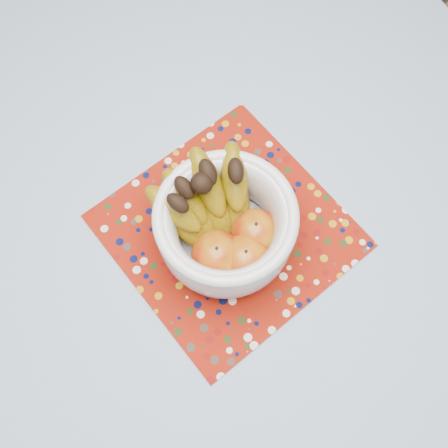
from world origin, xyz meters
name	(u,v)px	position (x,y,z in m)	size (l,w,h in m)	color
table	(189,216)	(0.00, 0.00, 0.67)	(1.20, 1.20, 0.75)	brown
tablecloth	(186,199)	(0.00, 0.00, 0.76)	(1.32, 1.32, 0.01)	#6082A1
placemat	(228,231)	(0.03, -0.09, 0.76)	(0.36, 0.36, 0.00)	maroon
fruit_bowl	(219,220)	(0.02, -0.09, 0.84)	(0.24, 0.24, 0.17)	silver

